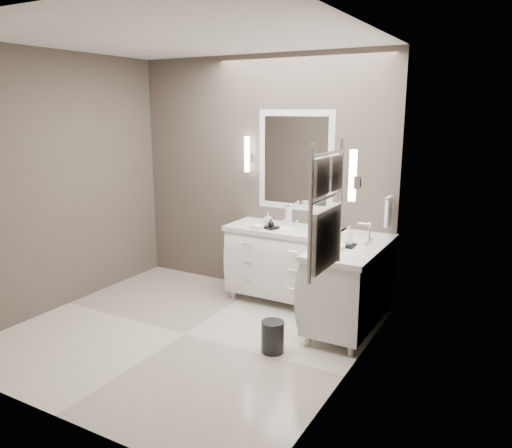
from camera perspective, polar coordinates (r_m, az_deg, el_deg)
The scene contains 21 objects.
floor at distance 4.95m, azimuth -8.14°, elevation -12.37°, with size 3.20×3.00×0.01m, color beige.
ceiling at distance 4.51m, azimuth -9.31°, elevation 20.47°, with size 3.20×3.00×0.01m, color white.
wall_back at distance 5.79m, azimuth 0.49°, elevation 5.52°, with size 3.20×0.01×2.70m, color #4C433D.
wall_front at distance 3.50m, azimuth -23.90°, elevation -0.63°, with size 3.20×0.01×2.70m, color #4C433D.
wall_left at distance 5.66m, azimuth -21.70°, elevation 4.42°, with size 0.01×3.00×2.70m, color #4C433D.
wall_right at distance 3.79m, azimuth 10.92°, elevation 1.24°, with size 0.01×3.00×2.70m, color #4C433D.
vanity_back at distance 5.53m, azimuth 3.18°, elevation -4.05°, with size 1.24×0.59×0.97m.
vanity_right at distance 4.93m, azimuth 10.72°, elevation -6.42°, with size 0.59×1.24×0.97m.
mirror_back at distance 5.55m, azimuth 4.52°, elevation 7.23°, with size 0.90×0.02×1.10m.
mirror_right at distance 4.52m, azimuth 14.06°, elevation 5.55°, with size 0.02×0.90×1.10m.
sconce_back at distance 5.75m, azimuth -1.04°, elevation 7.91°, with size 0.06×0.06×0.40m.
sconce_right at distance 3.98m, azimuth 10.98°, elevation 5.35°, with size 0.06×0.06×0.40m.
towel_bar_corner at distance 5.13m, azimuth 14.89°, elevation 1.46°, with size 0.03×0.22×0.30m.
towel_ladder at distance 3.43m, azimuth 7.96°, elevation 0.84°, with size 0.06×0.58×0.90m.
waste_bin at distance 4.52m, azimuth 1.91°, elevation -12.75°, with size 0.20×0.20×0.29m, color black.
amenity_tray_back at distance 5.37m, azimuth 1.58°, elevation -0.35°, with size 0.18×0.13×0.03m, color black.
amenity_tray_right at distance 4.74m, azimuth 10.58°, elevation -2.45°, with size 0.11×0.15×0.02m, color black.
water_bottle at distance 5.42m, azimuth 3.75°, elevation 0.77°, with size 0.08×0.08×0.22m, color silver.
soap_bottle_a at distance 5.39m, azimuth 1.40°, elevation 0.57°, with size 0.06×0.06×0.14m, color white.
soap_bottle_b at distance 5.32m, azimuth 1.72°, elevation 0.15°, with size 0.07×0.07×0.09m, color black.
soap_bottle_c at distance 4.71m, azimuth 10.63°, elevation -1.28°, with size 0.07×0.07×0.18m, color white.
Camera 1 is at (2.75, -3.53, 2.11)m, focal length 35.00 mm.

